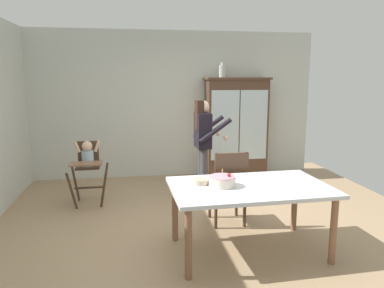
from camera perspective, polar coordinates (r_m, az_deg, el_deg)
ground_plane at (r=4.64m, az=1.17°, el=-13.21°), size 6.24×6.24×0.00m
wall_back at (r=6.87m, az=-2.78°, el=6.17°), size 5.32×0.06×2.70m
china_cabinet at (r=6.88m, az=6.93°, el=2.62°), size 1.19×0.48×1.86m
ceramic_vase at (r=6.75m, az=4.82°, el=11.37°), size 0.13×0.13×0.27m
high_chair_with_toddler at (r=5.53m, az=-16.02°, el=-2.58°), size 0.59×0.69×0.95m
adult_person at (r=5.45m, az=1.78°, el=1.01°), size 0.51×0.49×1.53m
dining_table at (r=3.92m, az=9.03°, el=-7.60°), size 1.69×1.07×0.74m
birthday_cake at (r=3.82m, az=4.76°, el=-5.82°), size 0.28×0.28×0.19m
serving_bowl at (r=3.89m, az=1.37°, el=-5.90°), size 0.18×0.18×0.05m
dining_chair_far_side at (r=4.60m, az=5.85°, el=-6.09°), size 0.44×0.44×0.96m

